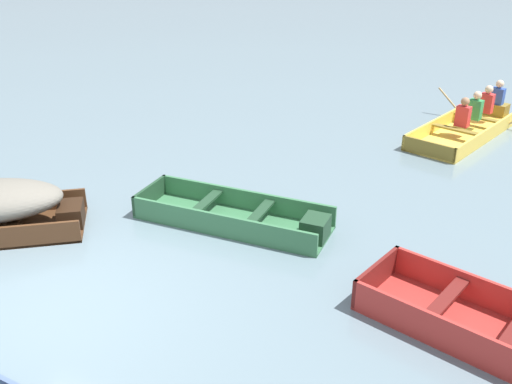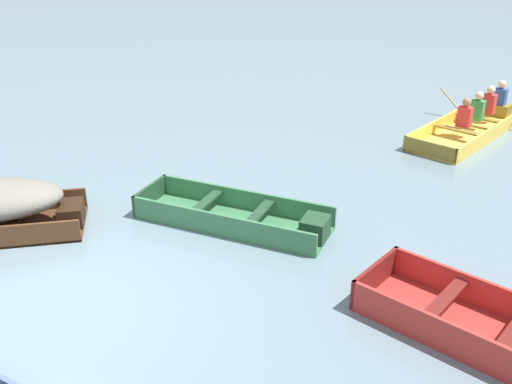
# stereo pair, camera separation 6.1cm
# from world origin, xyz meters

# --- Properties ---
(ground_plane) EXTENTS (80.00, 80.00, 0.00)m
(ground_plane) POSITION_xyz_m (0.00, 0.00, 0.00)
(ground_plane) COLOR slate
(skiff_green_near_moored) EXTENTS (3.05, 1.08, 0.36)m
(skiff_green_near_moored) POSITION_xyz_m (1.36, 2.84, 0.13)
(skiff_green_near_moored) COLOR #387047
(skiff_green_near_moored) RESTS_ON ground
(skiff_red_mid_moored) EXTENTS (2.86, 1.89, 0.41)m
(skiff_red_mid_moored) POSITION_xyz_m (4.96, 1.35, 0.15)
(skiff_red_mid_moored) COLOR #AD2D28
(skiff_red_mid_moored) RESTS_ON ground
(rowboat_yellow_with_crew) EXTENTS (2.66, 3.85, 0.89)m
(rowboat_yellow_with_crew) POSITION_xyz_m (4.52, 8.67, 0.21)
(rowboat_yellow_with_crew) COLOR #E5BC47
(rowboat_yellow_with_crew) RESTS_ON ground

